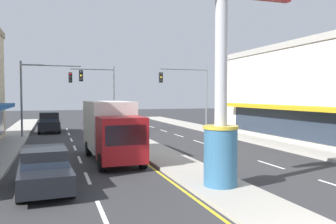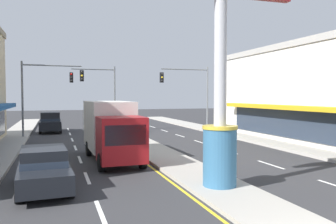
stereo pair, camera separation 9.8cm
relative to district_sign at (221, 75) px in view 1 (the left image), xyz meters
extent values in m
cube|color=#A39E93|center=(0.00, 12.11, -4.11)|extent=(2.35, 52.00, 0.14)
cube|color=#ADA89E|center=(8.92, 10.11, -4.09)|extent=(2.30, 60.00, 0.18)
cube|color=silver|center=(-4.47, -1.09, -4.18)|extent=(0.14, 2.20, 0.01)
cube|color=silver|center=(-4.47, 3.31, -4.18)|extent=(0.14, 2.20, 0.01)
cube|color=silver|center=(-4.47, 7.71, -4.18)|extent=(0.14, 2.20, 0.01)
cube|color=silver|center=(-4.47, 12.11, -4.18)|extent=(0.14, 2.20, 0.01)
cube|color=silver|center=(-4.47, 16.51, -4.18)|extent=(0.14, 2.20, 0.01)
cube|color=silver|center=(-4.47, 20.91, -4.18)|extent=(0.14, 2.20, 0.01)
cube|color=silver|center=(-4.47, 25.31, -4.18)|extent=(0.14, 2.20, 0.01)
cube|color=silver|center=(4.47, 3.31, -4.18)|extent=(0.14, 2.20, 0.01)
cube|color=silver|center=(4.47, 7.71, -4.18)|extent=(0.14, 2.20, 0.01)
cube|color=silver|center=(4.47, 12.11, -4.18)|extent=(0.14, 2.20, 0.01)
cube|color=silver|center=(4.47, 16.51, -4.18)|extent=(0.14, 2.20, 0.01)
cube|color=silver|center=(4.47, 20.91, -4.18)|extent=(0.14, 2.20, 0.01)
cube|color=silver|center=(4.47, 25.31, -4.18)|extent=(0.14, 2.20, 0.01)
cube|color=yellow|center=(-1.35, 12.11, -4.18)|extent=(0.12, 52.00, 0.01)
cube|color=yellow|center=(1.35, 12.11, -4.18)|extent=(0.12, 52.00, 0.01)
cylinder|color=#33668C|center=(0.00, 0.00, -3.00)|extent=(1.23, 1.23, 2.09)
cylinder|color=gold|center=(0.00, 0.00, -1.89)|extent=(1.29, 1.29, 0.12)
cylinder|color=#B7B7BC|center=(0.00, 0.00, 0.52)|extent=(0.46, 0.46, 4.95)
cube|color=gold|center=(9.36, 6.42, -1.54)|extent=(0.90, 20.08, 0.30)
cube|color=#283342|center=(9.77, 6.42, -2.68)|extent=(0.08, 19.38, 2.00)
cylinder|color=slate|center=(-8.17, 18.48, -1.08)|extent=(0.16, 0.16, 6.20)
cylinder|color=slate|center=(-5.86, 18.48, 1.72)|extent=(4.62, 0.12, 0.12)
cube|color=black|center=(-3.55, 18.32, 0.91)|extent=(0.32, 0.24, 0.92)
sphere|color=black|center=(-3.55, 18.18, 1.21)|extent=(0.17, 0.17, 0.17)
sphere|color=yellow|center=(-3.55, 18.18, 0.91)|extent=(0.17, 0.17, 0.17)
sphere|color=black|center=(-3.55, 18.18, 0.61)|extent=(0.17, 0.17, 0.17)
cylinder|color=slate|center=(8.17, 18.99, -1.08)|extent=(0.16, 0.16, 6.20)
cylinder|color=slate|center=(5.86, 18.99, 1.72)|extent=(4.62, 0.12, 0.12)
cube|color=black|center=(3.55, 18.83, 0.91)|extent=(0.32, 0.24, 0.92)
sphere|color=black|center=(3.55, 18.69, 1.21)|extent=(0.17, 0.17, 0.17)
sphere|color=yellow|center=(3.55, 18.69, 0.91)|extent=(0.17, 0.17, 0.17)
sphere|color=black|center=(3.55, 18.69, 0.61)|extent=(0.17, 0.17, 0.17)
cylinder|color=slate|center=(-0.30, 21.56, -1.08)|extent=(0.16, 0.16, 6.20)
cylinder|color=slate|center=(-2.28, 21.56, 1.72)|extent=(3.96, 0.12, 0.12)
cube|color=black|center=(-4.26, 21.40, 0.91)|extent=(0.32, 0.24, 0.92)
sphere|color=red|center=(-4.26, 21.26, 1.21)|extent=(0.17, 0.17, 0.17)
sphere|color=black|center=(-4.26, 21.26, 0.91)|extent=(0.17, 0.17, 0.17)
sphere|color=black|center=(-4.26, 21.26, 0.61)|extent=(0.17, 0.17, 0.17)
cube|color=black|center=(-6.12, 1.89, -3.58)|extent=(1.99, 4.39, 0.66)
cube|color=black|center=(-6.13, 2.06, -2.95)|extent=(1.66, 2.23, 0.60)
cube|color=#283342|center=(-6.13, 2.06, -3.13)|extent=(1.70, 2.25, 0.24)
cylinder|color=black|center=(-5.24, 0.60, -3.87)|extent=(0.25, 0.63, 0.62)
cylinder|color=black|center=(-6.86, 0.52, -3.87)|extent=(0.25, 0.63, 0.62)
cylinder|color=black|center=(-5.39, 3.27, -3.87)|extent=(0.25, 0.63, 0.62)
cylinder|color=black|center=(-7.00, 3.18, -3.87)|extent=(0.25, 0.63, 0.62)
cube|color=maroon|center=(-2.80, 4.54, -2.77)|extent=(2.15, 2.05, 2.10)
cube|color=#283342|center=(-2.77, 3.58, -2.47)|extent=(1.85, 0.13, 0.90)
cube|color=silver|center=(-2.89, 8.04, -2.36)|extent=(2.32, 4.86, 2.60)
cylinder|color=black|center=(-1.83, 4.36, -3.76)|extent=(0.28, 0.85, 0.84)
cylinder|color=black|center=(-3.76, 4.31, -3.76)|extent=(0.28, 0.85, 0.84)
cylinder|color=black|center=(-1.90, 8.78, -3.76)|extent=(0.28, 0.85, 0.84)
cylinder|color=black|center=(-3.92, 8.73, -3.76)|extent=(0.28, 0.85, 0.84)
cube|color=black|center=(-6.12, 22.98, -3.48)|extent=(1.94, 4.62, 0.80)
cube|color=black|center=(-6.12, 23.16, -2.68)|extent=(1.70, 2.87, 0.80)
cube|color=#283342|center=(-6.12, 23.16, -2.96)|extent=(1.74, 2.90, 0.24)
cylinder|color=black|center=(-5.26, 21.54, -3.84)|extent=(0.23, 0.68, 0.68)
cylinder|color=black|center=(-7.01, 21.56, -3.84)|extent=(0.23, 0.68, 0.68)
cylinder|color=black|center=(-5.24, 24.39, -3.84)|extent=(0.23, 0.68, 0.68)
cylinder|color=black|center=(-6.98, 24.41, -3.84)|extent=(0.23, 0.68, 0.68)
camera|label=1|loc=(-5.80, -11.31, -0.74)|focal=37.01mm
camera|label=2|loc=(-5.70, -11.34, -0.74)|focal=37.01mm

